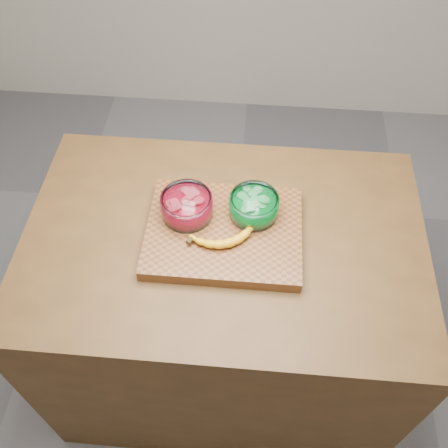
{
  "coord_description": "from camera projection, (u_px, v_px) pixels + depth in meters",
  "views": [
    {
      "loc": [
        0.08,
        -0.87,
        2.09
      ],
      "look_at": [
        0.0,
        0.0,
        0.96
      ],
      "focal_mm": 40.0,
      "sensor_mm": 36.0,
      "label": 1
    }
  ],
  "objects": [
    {
      "name": "bowl_red",
      "position": [
        187.0,
        206.0,
        1.45
      ],
      "size": [
        0.15,
        0.15,
        0.07
      ],
      "color": "white",
      "rests_on": "cutting_board"
    },
    {
      "name": "banana",
      "position": [
        223.0,
        232.0,
        1.42
      ],
      "size": [
        0.22,
        0.14,
        0.03
      ],
      "primitive_type": null,
      "color": "gold",
      "rests_on": "cutting_board"
    },
    {
      "name": "ground",
      "position": [
        224.0,
        358.0,
        2.19
      ],
      "size": [
        3.5,
        3.5,
        0.0
      ],
      "primitive_type": "plane",
      "color": "slate",
      "rests_on": "ground"
    },
    {
      "name": "counter",
      "position": [
        224.0,
        309.0,
        1.83
      ],
      "size": [
        1.2,
        0.8,
        0.9
      ],
      "primitive_type": "cube",
      "color": "#4F3317",
      "rests_on": "ground"
    },
    {
      "name": "cutting_board",
      "position": [
        224.0,
        232.0,
        1.46
      ],
      "size": [
        0.45,
        0.35,
        0.04
      ],
      "primitive_type": "cube",
      "color": "brown",
      "rests_on": "counter"
    },
    {
      "name": "bowl_green",
      "position": [
        254.0,
        206.0,
        1.45
      ],
      "size": [
        0.14,
        0.14,
        0.07
      ],
      "color": "white",
      "rests_on": "cutting_board"
    }
  ]
}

